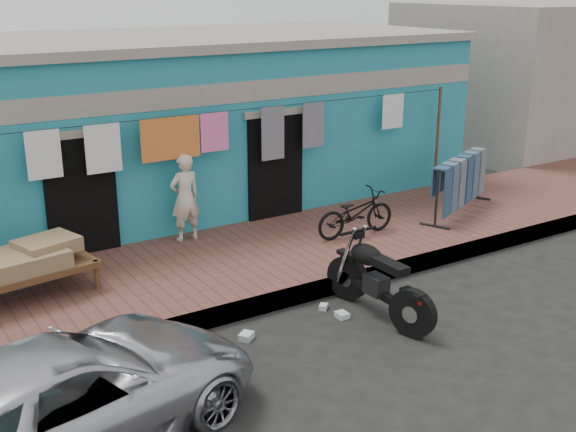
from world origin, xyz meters
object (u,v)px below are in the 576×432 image
object	(u,v)px
car	(67,395)
charpoy	(19,274)
bicycle	(356,208)
motorcycle	(379,279)
seated_person	(185,198)
jeans_rack	(459,184)

from	to	relation	value
car	charpoy	distance (m)	3.27
car	bicycle	xyz separation A→B (m)	(5.67, 2.89, 0.15)
bicycle	charpoy	distance (m)	5.37
motorcycle	charpoy	bearing A→B (deg)	146.89
seated_person	car	bearing A→B (deg)	48.62
car	charpoy	xyz separation A→B (m)	(0.31, 3.25, 0.03)
motorcycle	jeans_rack	world-z (taller)	jeans_rack
motorcycle	seated_person	bearing A→B (deg)	107.87
charpoy	jeans_rack	size ratio (longest dim) A/B	1.00
bicycle	charpoy	world-z (taller)	bicycle
car	motorcycle	bearing A→B (deg)	-96.72
seated_person	jeans_rack	distance (m)	5.06
jeans_rack	charpoy	bearing A→B (deg)	177.44
bicycle	seated_person	bearing A→B (deg)	64.48
car	bicycle	size ratio (longest dim) A/B	2.76
jeans_rack	motorcycle	bearing A→B (deg)	-148.74
bicycle	jeans_rack	xyz separation A→B (m)	(2.40, 0.02, 0.06)
car	charpoy	bearing A→B (deg)	-20.61
seated_person	motorcycle	world-z (taller)	seated_person
seated_person	motorcycle	xyz separation A→B (m)	(1.17, -3.56, -0.42)
motorcycle	charpoy	world-z (taller)	motorcycle
car	jeans_rack	xyz separation A→B (m)	(8.06, 2.91, 0.22)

